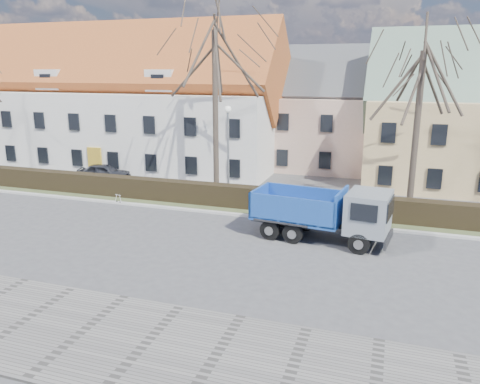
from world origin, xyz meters
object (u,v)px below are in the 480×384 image
(streetlight, at_px, (228,155))
(parked_car_a, at_px, (104,172))
(cart_frame, at_px, (116,198))
(dump_truck, at_px, (316,212))

(streetlight, height_order, parked_car_a, streetlight)
(cart_frame, relative_size, parked_car_a, 0.19)
(parked_car_a, bearing_deg, dump_truck, -127.31)
(cart_frame, xyz_separation_m, parked_car_a, (-4.11, 4.89, 0.32))
(streetlight, height_order, cart_frame, streetlight)
(parked_car_a, bearing_deg, cart_frame, -153.85)
(dump_truck, relative_size, cart_frame, 9.43)
(dump_truck, height_order, cart_frame, dump_truck)
(dump_truck, bearing_deg, cart_frame, 176.47)
(cart_frame, distance_m, parked_car_a, 6.40)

